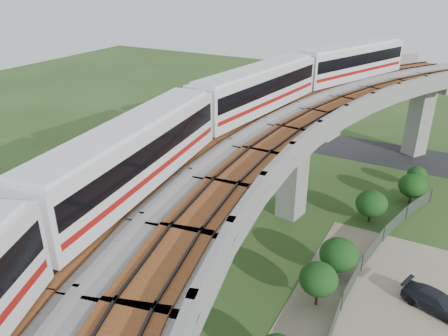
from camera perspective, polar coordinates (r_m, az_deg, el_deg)
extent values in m
plane|color=#2F461C|center=(34.13, 0.78, -13.52)|extent=(160.00, 160.00, 0.00)
cube|color=#232326|center=(59.10, 14.52, 2.90)|extent=(60.00, 8.00, 0.03)
cube|color=#99968E|center=(58.19, 24.11, 5.56)|extent=(2.86, 2.93, 8.40)
cube|color=#99968E|center=(56.99, 24.95, 10.11)|extent=(7.21, 5.74, 1.20)
cube|color=#99968E|center=(39.85, 9.00, -0.77)|extent=(2.35, 2.51, 8.40)
cube|color=#99968E|center=(38.07, 9.48, 5.78)|extent=(7.31, 3.58, 1.20)
cube|color=#99968E|center=(24.42, -9.32, -19.48)|extent=(2.35, 2.51, 8.40)
cube|color=#99968E|center=(21.39, -10.20, -10.17)|extent=(7.31, 3.58, 1.20)
cube|color=gray|center=(51.92, 21.35, 10.63)|extent=(16.42, 20.91, 0.80)
cube|color=gray|center=(54.18, 17.73, 12.64)|extent=(8.66, 17.08, 1.00)
cube|color=gray|center=(49.55, 25.59, 10.39)|extent=(8.66, 17.08, 1.00)
cube|color=brown|center=(53.04, 19.47, 11.69)|extent=(10.68, 18.08, 0.12)
cube|color=black|center=(53.02, 19.48, 11.81)|extent=(9.69, 17.59, 0.12)
cube|color=brown|center=(50.68, 23.47, 10.52)|extent=(10.68, 18.08, 0.12)
cube|color=black|center=(50.65, 23.49, 10.65)|extent=(9.69, 17.59, 0.12)
cube|color=gray|center=(36.67, 8.58, 6.75)|extent=(11.77, 20.03, 0.80)
cube|color=gray|center=(38.56, 3.03, 9.27)|extent=(3.22, 18.71, 1.00)
cube|color=gray|center=(34.66, 14.90, 6.71)|extent=(3.22, 18.71, 1.00)
cube|color=brown|center=(37.59, 5.68, 8.08)|extent=(5.44, 19.05, 0.12)
cube|color=black|center=(37.55, 5.69, 8.26)|extent=(4.35, 18.88, 0.12)
cube|color=brown|center=(35.59, 11.72, 6.74)|extent=(5.44, 19.05, 0.12)
cube|color=black|center=(35.55, 11.74, 6.92)|extent=(4.35, 18.88, 0.12)
cube|color=gray|center=(21.81, -8.75, -6.20)|extent=(11.77, 20.03, 0.80)
cube|color=gray|center=(23.57, -18.16, -2.26)|extent=(3.22, 18.71, 1.00)
cube|color=gray|center=(19.86, 2.17, -6.19)|extent=(3.22, 18.71, 1.00)
cube|color=brown|center=(22.62, -13.76, -4.12)|extent=(5.44, 19.05, 0.12)
cube|color=black|center=(22.56, -13.79, -3.85)|extent=(4.35, 18.88, 0.12)
cube|color=brown|center=(20.72, -3.41, -6.22)|extent=(5.44, 19.05, 0.12)
cube|color=black|center=(20.66, -3.42, -5.94)|extent=(4.35, 18.88, 0.12)
cube|color=silver|center=(23.14, -11.88, 1.64)|extent=(4.55, 15.22, 3.20)
cube|color=silver|center=(22.55, -12.25, 5.62)|extent=(3.92, 14.41, 0.22)
cube|color=black|center=(22.97, -11.98, 2.67)|extent=(4.54, 14.63, 1.15)
cube|color=#9F140F|center=(23.44, -11.72, -0.05)|extent=(4.54, 14.63, 0.30)
cube|color=black|center=(23.73, -11.58, -1.61)|extent=(3.48, 12.89, 0.28)
cube|color=silver|center=(35.73, 4.37, 10.22)|extent=(4.56, 15.22, 3.20)
cube|color=silver|center=(35.35, 4.46, 12.89)|extent=(3.93, 14.41, 0.22)
cube|color=black|center=(35.62, 4.39, 10.93)|extent=(4.54, 14.63, 1.15)
cube|color=#9F140F|center=(35.92, 4.33, 9.07)|extent=(4.54, 14.63, 0.30)
cube|color=black|center=(36.12, 4.30, 7.98)|extent=(3.48, 12.89, 0.28)
cube|color=silver|center=(48.60, 16.30, 13.18)|extent=(8.03, 14.94, 3.20)
cube|color=silver|center=(48.32, 16.54, 15.14)|extent=(7.25, 14.05, 0.22)
cube|color=black|center=(48.52, 16.36, 13.69)|extent=(7.86, 14.41, 1.15)
cube|color=#9F140F|center=(48.74, 16.19, 12.31)|extent=(7.86, 14.41, 0.30)
cube|color=black|center=(48.89, 16.10, 11.50)|extent=(6.45, 12.56, 0.28)
cylinder|color=#2D382D|center=(47.64, 25.45, -3.23)|extent=(0.08, 0.08, 1.50)
cube|color=#2D382D|center=(45.57, 24.11, -4.22)|extent=(1.69, 4.77, 1.40)
cylinder|color=#2D382D|center=(43.50, 22.79, -5.36)|extent=(0.08, 0.08, 1.50)
cube|color=#2D382D|center=(41.44, 21.47, -6.66)|extent=(1.23, 4.91, 1.40)
cylinder|color=#2D382D|center=(39.40, 20.17, -8.15)|extent=(0.08, 0.08, 1.50)
cube|color=#2D382D|center=(37.38, 18.89, -9.85)|extent=(0.75, 4.99, 1.40)
cylinder|color=#2D382D|center=(35.38, 17.63, -11.79)|extent=(0.08, 0.08, 1.50)
cube|color=#2D382D|center=(33.43, 16.39, -14.01)|extent=(0.27, 5.04, 1.40)
cylinder|color=#2D382D|center=(31.53, 15.19, -16.55)|extent=(0.08, 0.08, 1.50)
cube|color=#2D382D|center=(29.71, 14.03, -19.46)|extent=(0.27, 5.04, 1.40)
cylinder|color=#382314|center=(50.26, 23.70, -1.82)|extent=(0.18, 0.18, 0.94)
ellipsoid|color=#113513|center=(49.84, 23.90, -0.73)|extent=(1.96, 1.96, 1.67)
cylinder|color=#382314|center=(46.64, 23.13, -3.63)|extent=(0.18, 0.18, 1.14)
ellipsoid|color=#113513|center=(46.05, 23.41, -2.13)|extent=(2.67, 2.67, 2.27)
cylinder|color=#382314|center=(42.09, 18.46, -6.05)|extent=(0.18, 0.18, 1.02)
ellipsoid|color=#113513|center=(41.44, 18.71, -4.43)|extent=(2.81, 2.81, 2.39)
cylinder|color=#382314|center=(34.55, 14.52, -12.77)|extent=(0.18, 0.18, 1.09)
ellipsoid|color=#113513|center=(33.74, 14.77, -10.87)|extent=(2.85, 2.85, 2.42)
cylinder|color=#382314|center=(31.62, 11.99, -16.12)|extent=(0.18, 0.18, 1.42)
ellipsoid|color=#113513|center=(30.68, 12.24, -14.00)|extent=(2.60, 2.60, 2.21)
imported|color=black|center=(33.81, 26.02, -15.42)|extent=(4.87, 3.14, 1.31)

